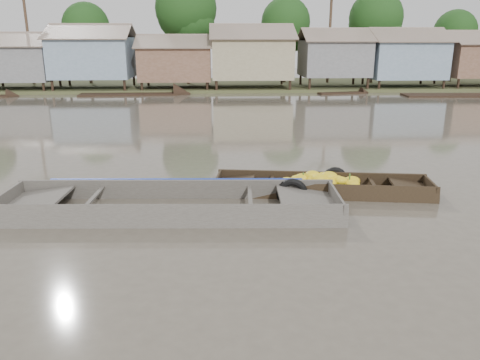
{
  "coord_description": "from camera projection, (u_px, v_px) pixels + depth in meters",
  "views": [
    {
      "loc": [
        -0.66,
        -10.69,
        4.22
      ],
      "look_at": [
        -0.04,
        0.56,
        0.8
      ],
      "focal_mm": 35.0,
      "sensor_mm": 36.0,
      "label": 1
    }
  ],
  "objects": [
    {
      "name": "viewer_boat",
      "position": [
        173.0,
        208.0,
        11.86
      ],
      "size": [
        8.59,
        2.64,
        0.68
      ],
      "rotation": [
        0.0,
        0.0,
        -0.05
      ],
      "color": "#413D37",
      "rests_on": "ground"
    },
    {
      "name": "banana_boat",
      "position": [
        318.0,
        186.0,
        13.3
      ],
      "size": [
        6.24,
        2.3,
        0.88
      ],
      "rotation": [
        0.0,
        0.0,
        -0.14
      ],
      "color": "black",
      "rests_on": "ground"
    },
    {
      "name": "ground",
      "position": [
        243.0,
        218.0,
        11.48
      ],
      "size": [
        120.0,
        120.0,
        0.0
      ],
      "primitive_type": "plane",
      "color": "#514A3E",
      "rests_on": "ground"
    },
    {
      "name": "riverbank",
      "position": [
        255.0,
        52.0,
        41.19
      ],
      "size": [
        120.0,
        12.47,
        10.22
      ],
      "color": "#384723",
      "rests_on": "ground"
    },
    {
      "name": "distant_boats",
      "position": [
        329.0,
        99.0,
        34.37
      ],
      "size": [
        47.59,
        15.01,
        0.35
      ],
      "color": "black",
      "rests_on": "ground"
    }
  ]
}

